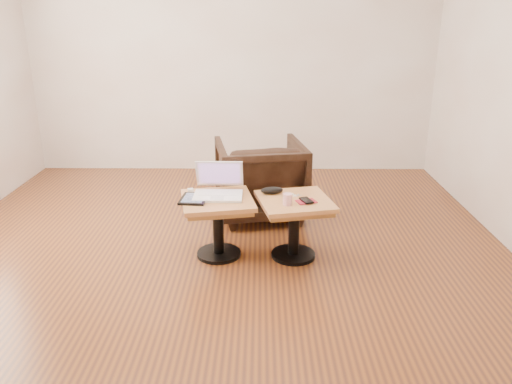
{
  "coord_description": "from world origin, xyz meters",
  "views": [
    {
      "loc": [
        0.32,
        -3.42,
        1.72
      ],
      "look_at": [
        0.28,
        -0.01,
        0.51
      ],
      "focal_mm": 35.0,
      "sensor_mm": 36.0,
      "label": 1
    }
  ],
  "objects_px": {
    "side_table_left": "(218,213)",
    "armchair": "(260,179)",
    "side_table_right": "(294,214)",
    "striped_cup": "(287,199)",
    "laptop": "(219,188)"
  },
  "relations": [
    {
      "from": "side_table_right",
      "to": "striped_cup",
      "type": "distance_m",
      "value": 0.2
    },
    {
      "from": "side_table_left",
      "to": "armchair",
      "type": "distance_m",
      "value": 0.87
    },
    {
      "from": "laptop",
      "to": "armchair",
      "type": "xyz_separation_m",
      "value": [
        0.31,
        0.73,
        -0.16
      ]
    },
    {
      "from": "side_table_right",
      "to": "armchair",
      "type": "relative_size",
      "value": 0.79
    },
    {
      "from": "laptop",
      "to": "side_table_left",
      "type": "bearing_deg",
      "value": -91.79
    },
    {
      "from": "laptop",
      "to": "striped_cup",
      "type": "distance_m",
      "value": 0.54
    },
    {
      "from": "striped_cup",
      "to": "armchair",
      "type": "distance_m",
      "value": 0.97
    },
    {
      "from": "side_table_left",
      "to": "side_table_right",
      "type": "bearing_deg",
      "value": -12.45
    },
    {
      "from": "side_table_right",
      "to": "laptop",
      "type": "bearing_deg",
      "value": 158.39
    },
    {
      "from": "side_table_left",
      "to": "laptop",
      "type": "height_order",
      "value": "laptop"
    },
    {
      "from": "side_table_right",
      "to": "laptop",
      "type": "xyz_separation_m",
      "value": [
        -0.56,
        0.09,
        0.16
      ]
    },
    {
      "from": "side_table_right",
      "to": "laptop",
      "type": "height_order",
      "value": "laptop"
    },
    {
      "from": "side_table_left",
      "to": "side_table_right",
      "type": "distance_m",
      "value": 0.56
    },
    {
      "from": "side_table_right",
      "to": "side_table_left",
      "type": "bearing_deg",
      "value": 166.53
    },
    {
      "from": "side_table_left",
      "to": "side_table_right",
      "type": "xyz_separation_m",
      "value": [
        0.56,
        -0.01,
        0.0
      ]
    }
  ]
}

